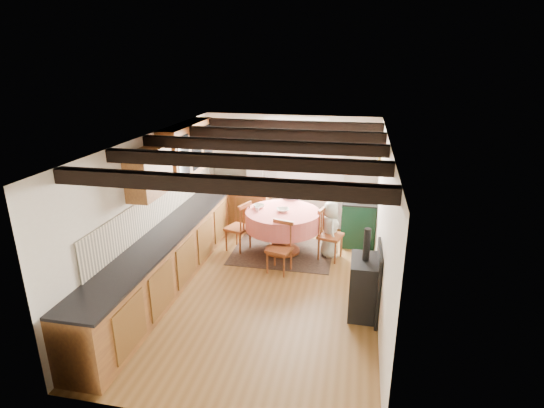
% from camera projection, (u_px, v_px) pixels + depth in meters
% --- Properties ---
extents(floor, '(3.60, 5.50, 0.00)m').
position_uv_depth(floor, '(262.00, 287.00, 6.96)').
color(floor, olive).
rests_on(floor, ground).
extents(ceiling, '(3.60, 5.50, 0.00)m').
position_uv_depth(ceiling, '(261.00, 140.00, 6.17)').
color(ceiling, white).
rests_on(ceiling, ground).
extents(wall_back, '(3.60, 0.00, 2.40)m').
position_uv_depth(wall_back, '(291.00, 172.00, 9.11)').
color(wall_back, silver).
rests_on(wall_back, ground).
extents(wall_front, '(3.60, 0.00, 2.40)m').
position_uv_depth(wall_front, '(196.00, 321.00, 4.02)').
color(wall_front, silver).
rests_on(wall_front, ground).
extents(wall_left, '(0.00, 5.50, 2.40)m').
position_uv_depth(wall_left, '(152.00, 210.00, 6.91)').
color(wall_left, silver).
rests_on(wall_left, ground).
extents(wall_right, '(0.00, 5.50, 2.40)m').
position_uv_depth(wall_right, '(383.00, 227.00, 6.22)').
color(wall_right, silver).
rests_on(wall_right, ground).
extents(beam_a, '(3.60, 0.16, 0.16)m').
position_uv_depth(beam_a, '(216.00, 184.00, 4.35)').
color(beam_a, black).
rests_on(beam_a, ceiling).
extents(beam_b, '(3.60, 0.16, 0.16)m').
position_uv_depth(beam_b, '(242.00, 162.00, 5.28)').
color(beam_b, black).
rests_on(beam_b, ceiling).
extents(beam_c, '(3.60, 0.16, 0.16)m').
position_uv_depth(beam_c, '(261.00, 146.00, 6.20)').
color(beam_c, black).
rests_on(beam_c, ceiling).
extents(beam_d, '(3.60, 0.16, 0.16)m').
position_uv_depth(beam_d, '(274.00, 134.00, 7.13)').
color(beam_d, black).
rests_on(beam_d, ceiling).
extents(beam_e, '(3.60, 0.16, 0.16)m').
position_uv_depth(beam_e, '(285.00, 125.00, 8.05)').
color(beam_e, black).
rests_on(beam_e, ceiling).
extents(splash_left, '(0.02, 4.50, 0.55)m').
position_uv_depth(splash_left, '(161.00, 204.00, 7.18)').
color(splash_left, beige).
rests_on(splash_left, wall_left).
extents(splash_back, '(1.40, 0.02, 0.55)m').
position_uv_depth(splash_back, '(245.00, 170.00, 9.28)').
color(splash_back, beige).
rests_on(splash_back, wall_back).
extents(base_cabinet_left, '(0.60, 5.30, 0.88)m').
position_uv_depth(base_cabinet_left, '(173.00, 254.00, 7.10)').
color(base_cabinet_left, '#9B622A').
rests_on(base_cabinet_left, floor).
extents(base_cabinet_back, '(1.30, 0.60, 0.88)m').
position_uv_depth(base_cabinet_back, '(240.00, 207.00, 9.28)').
color(base_cabinet_back, '#9B622A').
rests_on(base_cabinet_back, floor).
extents(worktop_left, '(0.64, 5.30, 0.04)m').
position_uv_depth(worktop_left, '(172.00, 228.00, 6.94)').
color(worktop_left, black).
rests_on(worktop_left, base_cabinet_left).
extents(worktop_back, '(1.30, 0.64, 0.04)m').
position_uv_depth(worktop_back, '(239.00, 187.00, 9.11)').
color(worktop_back, black).
rests_on(worktop_back, base_cabinet_back).
extents(wall_cabinet_glass, '(0.34, 1.80, 0.90)m').
position_uv_depth(wall_cabinet_glass, '(188.00, 149.00, 7.74)').
color(wall_cabinet_glass, '#9B622A').
rests_on(wall_cabinet_glass, wall_left).
extents(wall_cabinet_solid, '(0.34, 0.90, 0.70)m').
position_uv_depth(wall_cabinet_solid, '(149.00, 173.00, 6.37)').
color(wall_cabinet_solid, '#9B622A').
rests_on(wall_cabinet_solid, wall_left).
extents(window_frame, '(1.34, 0.03, 1.54)m').
position_uv_depth(window_frame, '(295.00, 154.00, 8.95)').
color(window_frame, white).
rests_on(window_frame, wall_back).
extents(window_pane, '(1.20, 0.01, 1.40)m').
position_uv_depth(window_pane, '(295.00, 154.00, 8.95)').
color(window_pane, white).
rests_on(window_pane, wall_back).
extents(curtain_left, '(0.35, 0.10, 2.10)m').
position_uv_depth(curtain_left, '(255.00, 176.00, 9.19)').
color(curtain_left, silver).
rests_on(curtain_left, wall_back).
extents(curtain_right, '(0.35, 0.10, 2.10)m').
position_uv_depth(curtain_right, '(335.00, 181.00, 8.87)').
color(curtain_right, silver).
rests_on(curtain_right, wall_back).
extents(curtain_rod, '(2.00, 0.03, 0.03)m').
position_uv_depth(curtain_rod, '(295.00, 126.00, 8.67)').
color(curtain_rod, black).
rests_on(curtain_rod, wall_back).
extents(wall_picture, '(0.04, 0.50, 0.60)m').
position_uv_depth(wall_picture, '(379.00, 158.00, 8.19)').
color(wall_picture, gold).
rests_on(wall_picture, wall_right).
extents(wall_plate, '(0.30, 0.02, 0.30)m').
position_uv_depth(wall_plate, '(342.00, 151.00, 8.72)').
color(wall_plate, silver).
rests_on(wall_plate, wall_back).
extents(rug, '(1.87, 1.45, 0.01)m').
position_uv_depth(rug, '(283.00, 252.00, 8.18)').
color(rug, '#4F3E30').
rests_on(rug, floor).
extents(dining_table, '(1.38, 1.38, 0.83)m').
position_uv_depth(dining_table, '(283.00, 232.00, 8.04)').
color(dining_table, '#B86169').
rests_on(dining_table, floor).
extents(chair_near, '(0.48, 0.49, 0.90)m').
position_uv_depth(chair_near, '(279.00, 248.00, 7.31)').
color(chair_near, '#9D4F29').
rests_on(chair_near, floor).
extents(chair_left, '(0.55, 0.54, 0.97)m').
position_uv_depth(chair_left, '(238.00, 226.00, 8.15)').
color(chair_left, '#9D4F29').
rests_on(chair_left, floor).
extents(chair_right, '(0.53, 0.52, 0.97)m').
position_uv_depth(chair_right, '(331.00, 234.00, 7.79)').
color(chair_right, '#9D4F29').
rests_on(chair_right, floor).
extents(aga_range, '(0.64, 1.00, 0.92)m').
position_uv_depth(aga_range, '(359.00, 219.00, 8.59)').
color(aga_range, black).
rests_on(aga_range, floor).
extents(cast_iron_stove, '(0.40, 0.66, 1.32)m').
position_uv_depth(cast_iron_stove, '(365.00, 272.00, 6.06)').
color(cast_iron_stove, black).
rests_on(cast_iron_stove, floor).
extents(child_far, '(0.49, 0.38, 1.20)m').
position_uv_depth(child_far, '(291.00, 210.00, 8.66)').
color(child_far, slate).
rests_on(child_far, floor).
extents(child_right, '(0.44, 0.58, 1.05)m').
position_uv_depth(child_right, '(330.00, 229.00, 7.89)').
color(child_right, beige).
rests_on(child_right, floor).
extents(bowl_a, '(0.29, 0.29, 0.06)m').
position_uv_depth(bowl_a, '(283.00, 210.00, 7.88)').
color(bowl_a, silver).
rests_on(bowl_a, dining_table).
extents(bowl_b, '(0.26, 0.26, 0.06)m').
position_uv_depth(bowl_b, '(259.00, 206.00, 8.07)').
color(bowl_b, silver).
rests_on(bowl_b, dining_table).
extents(cup, '(0.11, 0.11, 0.08)m').
position_uv_depth(cup, '(257.00, 209.00, 7.89)').
color(cup, silver).
rests_on(cup, dining_table).
extents(canister_tall, '(0.14, 0.14, 0.23)m').
position_uv_depth(canister_tall, '(229.00, 181.00, 9.09)').
color(canister_tall, '#262628').
rests_on(canister_tall, worktop_back).
extents(canister_wide, '(0.17, 0.17, 0.19)m').
position_uv_depth(canister_wide, '(238.00, 181.00, 9.16)').
color(canister_wide, '#262628').
rests_on(canister_wide, worktop_back).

